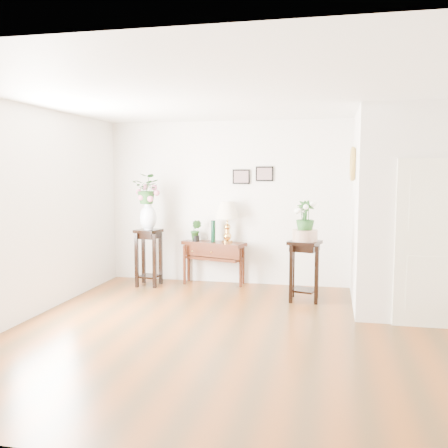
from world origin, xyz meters
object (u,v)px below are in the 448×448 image
(table_lamp, at_px, (227,222))
(plant_stand_b, at_px, (304,271))
(console_table, at_px, (214,263))
(plant_stand_a, at_px, (149,258))

(table_lamp, relative_size, plant_stand_b, 0.77)
(console_table, relative_size, plant_stand_b, 1.22)
(plant_stand_a, xyz_separation_m, plant_stand_b, (2.64, -0.45, -0.03))
(console_table, bearing_deg, plant_stand_b, -10.68)
(plant_stand_a, bearing_deg, plant_stand_b, -9.74)
(plant_stand_a, relative_size, plant_stand_b, 1.06)
(console_table, height_order, table_lamp, table_lamp)
(plant_stand_a, height_order, plant_stand_b, plant_stand_a)
(table_lamp, height_order, plant_stand_b, table_lamp)
(plant_stand_b, bearing_deg, table_lamp, 149.15)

